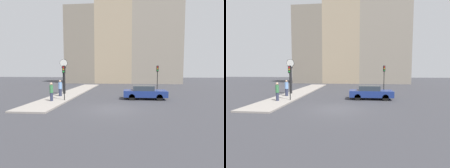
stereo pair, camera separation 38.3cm
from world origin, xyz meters
The scene contains 9 objects.
ground_plane centered at (0.00, 0.00, 0.00)m, with size 120.00×120.00×0.00m, color #38383D.
sidewalk_corner centered at (-6.19, 9.84, 0.07)m, with size 3.04×23.67×0.14m, color gray.
building_row centered at (0.12, 28.20, 9.28)m, with size 26.90×5.00×18.82m.
sedan_car centered at (3.07, 5.12, 0.75)m, with size 4.57×1.87×1.47m.
traffic_light_near centered at (-5.11, 3.10, 2.62)m, with size 0.26×0.24×3.46m.
traffic_light_far centered at (5.07, 9.04, 2.66)m, with size 0.26×0.24×3.71m.
street_clock centered at (-6.84, 7.76, 2.33)m, with size 1.00×0.41×4.38m.
pedestrian_green_hoodie centered at (-6.16, 2.45, 1.06)m, with size 0.33×0.33×1.80m.
pedestrian_blue_stripe centered at (-6.56, 5.70, 1.05)m, with size 0.41×0.41×1.84m.
Camera 1 is at (1.20, -13.84, 3.17)m, focal length 28.00 mm.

